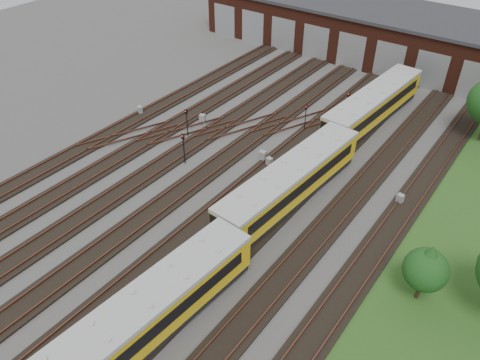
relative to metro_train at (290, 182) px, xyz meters
The scene contains 15 objects.
ground 9.17m from the metro_train, 132.09° to the right, with size 120.00×120.00×0.00m, color #454240.
track_network 8.85m from the metro_train, 135.53° to the right, with size 30.40×70.00×0.33m.
maintenance_shed 33.89m from the metro_train, 100.22° to the left, with size 51.00×12.50×6.35m.
grass_verge 13.57m from the metro_train, 14.48° to the left, with size 8.00×55.00×0.05m, color #29501A.
metro_train is the anchor object (origin of this frame).
signal_mast_0 13.83m from the metro_train, 168.26° to the left, with size 0.26×0.24×2.94m.
signal_mast_1 10.63m from the metro_train, behind, with size 0.30×0.28×3.10m.
signal_mast_2 15.52m from the metro_train, 99.19° to the left, with size 0.28×0.26×3.00m.
signal_mast_3 11.56m from the metro_train, 114.05° to the left, with size 0.24×0.22×2.88m.
relay_cabinet_0 20.89m from the metro_train, behind, with size 0.54×0.45×0.90m, color #949799.
relay_cabinet_1 15.15m from the metro_train, 158.14° to the left, with size 0.59×0.49×0.98m, color #949799.
relay_cabinet_2 5.48m from the metro_train, 141.61° to the left, with size 0.53×0.44×0.89m, color #949799.
relay_cabinet_3 6.48m from the metro_train, 144.42° to the left, with size 0.59×0.49×0.99m, color #949799.
relay_cabinet_4 9.11m from the metro_train, 35.42° to the left, with size 0.53×0.44×0.88m, color #949799.
tree_3 12.38m from the metro_train, 16.15° to the right, with size 2.82×2.82×4.68m.
Camera 1 is at (20.35, -19.51, 24.50)m, focal length 35.00 mm.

